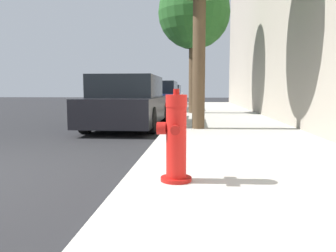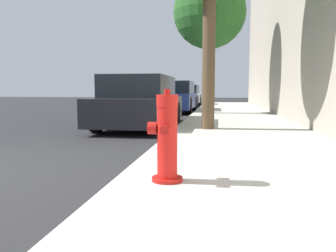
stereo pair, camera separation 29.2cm
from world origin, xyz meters
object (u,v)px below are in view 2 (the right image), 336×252
(fire_hydrant, at_px, (167,139))
(parked_car_near, at_px, (141,103))
(street_tree_far, at_px, (210,13))
(parked_car_far, at_px, (185,96))
(parked_car_mid, at_px, (175,97))

(fire_hydrant, distance_m, parked_car_near, 5.75)
(parked_car_near, bearing_deg, fire_hydrant, -73.99)
(fire_hydrant, height_order, street_tree_far, street_tree_far)
(fire_hydrant, relative_size, parked_car_far, 0.20)
(fire_hydrant, bearing_deg, parked_car_mid, 97.43)
(parked_car_far, bearing_deg, fire_hydrant, -84.47)
(parked_car_mid, bearing_deg, street_tree_far, -55.74)
(parked_car_mid, bearing_deg, fire_hydrant, -82.57)
(fire_hydrant, bearing_deg, parked_car_far, 95.53)
(parked_car_far, relative_size, street_tree_far, 0.88)
(parked_car_near, bearing_deg, parked_car_mid, 89.36)
(parked_car_far, bearing_deg, parked_car_near, -89.61)
(fire_hydrant, height_order, parked_car_mid, parked_car_mid)
(parked_car_far, bearing_deg, street_tree_far, -77.63)
(fire_hydrant, relative_size, street_tree_far, 0.17)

